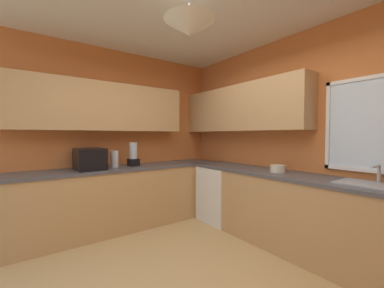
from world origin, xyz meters
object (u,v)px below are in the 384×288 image
Objects in this scene: microwave at (90,159)px; dishwasher at (222,194)px; bowl at (278,169)px; blender_appliance at (133,155)px; kettle at (115,159)px; sink_assembly at (373,184)px.

dishwasher is at bearing 70.46° from microwave.
bowl is (1.01, 0.03, 0.52)m from dishwasher.
blender_appliance reaches higher than microwave.
dishwasher is at bearing 67.22° from kettle.
kettle is 0.43× the size of sink_assembly.
microwave is 0.83× the size of sink_assembly.
kettle reaches higher than sink_assembly.
microwave is at bearing -93.41° from kettle.
microwave reaches higher than sink_assembly.
sink_assembly is (2.65, 1.56, -0.11)m from kettle.
kettle is at bearing -86.12° from blender_appliance.
dishwasher is at bearing -178.29° from bowl.
microwave is at bearing -109.54° from dishwasher.
blender_appliance is (-1.67, -1.26, 0.12)m from bowl.
bowl is (1.67, 1.89, -0.10)m from microwave.
sink_assembly is at bearing 25.35° from blender_appliance.
microwave is 1.33× the size of blender_appliance.
bowl is (-1.01, -0.01, 0.03)m from sink_assembly.
sink_assembly is at bearing 30.47° from kettle.
dishwasher is 2.41× the size of blender_appliance.
sink_assembly is at bearing 1.05° from dishwasher.
bowl is (1.65, 1.55, -0.08)m from kettle.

